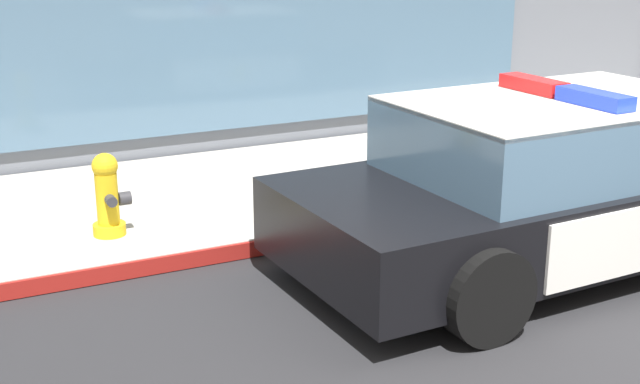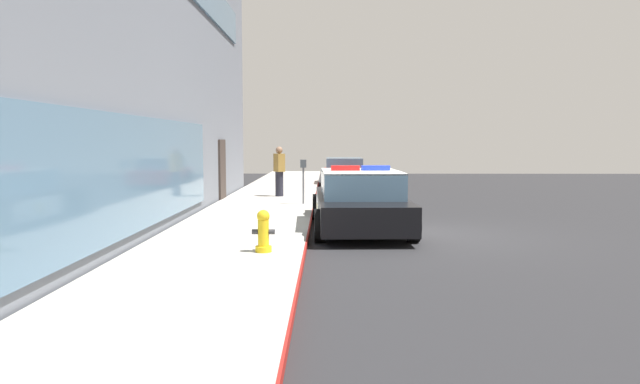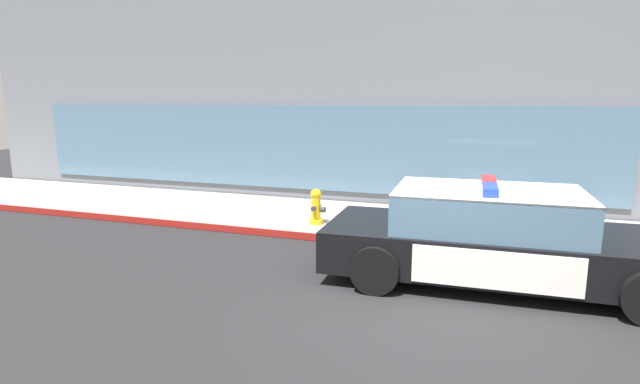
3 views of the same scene
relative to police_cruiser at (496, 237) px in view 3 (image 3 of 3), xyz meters
name	(u,v)px [view 3 (image 3 of 3)]	position (x,y,z in m)	size (l,w,h in m)	color
ground	(429,312)	(-0.77, -1.38, -0.68)	(48.00, 48.00, 0.00)	#262628
sidewalk	(453,228)	(-0.77, 2.68, -0.61)	(48.00, 3.04, 0.15)	#B2ADA3
curb_red_paint	(446,250)	(-0.77, 1.15, -0.61)	(28.80, 0.04, 0.14)	maroon
storefront_building	(441,47)	(-1.89, 9.94, 3.66)	(25.52, 11.48, 8.69)	slate
police_cruiser	(496,237)	(0.00, 0.00, 0.00)	(5.07, 2.26, 1.49)	black
fire_hydrant	(316,207)	(-3.42, 1.84, -0.18)	(0.34, 0.39, 0.73)	gold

